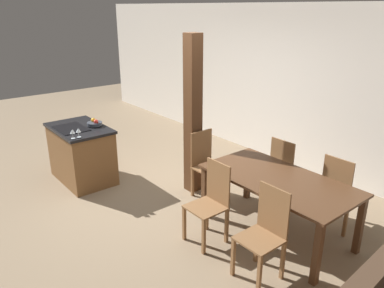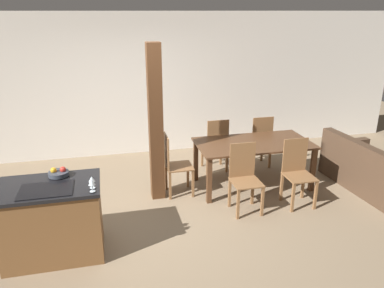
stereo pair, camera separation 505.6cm
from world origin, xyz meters
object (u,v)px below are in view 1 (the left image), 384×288
Objects in this scene: dining_chair_near_left at (211,201)px; dining_chair_far_right at (340,192)px; dining_chair_head_end at (206,163)px; timber_post at (193,116)px; wine_glass_near at (72,132)px; dining_chair_near_right at (265,232)px; dining_chair_far_left at (286,170)px; fruit_bowl at (95,123)px; kitchen_island at (82,154)px; dining_table at (278,185)px; wine_glass_middle at (78,131)px.

dining_chair_far_right is (0.82, 1.39, 0.00)m from dining_chair_near_left.
dining_chair_head_end is 0.70m from timber_post.
wine_glass_near is 0.14× the size of dining_chair_near_right.
dining_chair_near_left is 1.39m from dining_chair_far_left.
fruit_bowl is 1.87m from dining_chair_head_end.
dining_chair_far_right is at bearing 20.42° from timber_post.
dining_chair_far_right is at bearing 59.58° from dining_chair_near_left.
dining_chair_far_right is (2.85, 2.17, -0.49)m from wine_glass_near.
dining_chair_far_right reaches higher than kitchen_island.
dining_chair_far_right is at bearing 27.18° from fruit_bowl.
dining_chair_far_right is at bearing 29.41° from kitchen_island.
dining_chair_head_end is at bearing 51.89° from wine_glass_near.
dining_chair_far_left is at bearing 46.84° from wine_glass_near.
dining_chair_far_left is (-0.41, 0.69, -0.14)m from dining_table.
timber_post is (-1.55, -0.03, 0.51)m from dining_table.
timber_post is at bearing 97.33° from dining_chair_head_end.
wine_glass_middle is at bearing 45.68° from dining_chair_far_left.
wine_glass_middle is (0.49, -0.20, 0.55)m from kitchen_island.
fruit_bowl is at bearing 65.38° from kitchen_island.
dining_chair_near_right reaches higher than dining_table.
dining_table is 1.87× the size of dining_chair_far_left.
dining_chair_far_right is 1.83m from dining_chair_head_end.
fruit_bowl is at bearing 34.47° from dining_chair_far_left.
dining_chair_near_right is 1.00× the size of dining_chair_far_right.
dining_chair_near_right is at bearing 4.79° from fruit_bowl.
dining_chair_near_right is at bearing -112.31° from dining_chair_head_end.
dining_chair_head_end reaches higher than kitchen_island.
dining_chair_far_right reaches higher than dining_table.
timber_post is at bearing 56.65° from wine_glass_middle.
dining_chair_near_right is at bearing 8.36° from kitchen_island.
wine_glass_middle is at bearing -166.34° from dining_chair_near_right.
dining_chair_near_left reaches higher than dining_table.
timber_post is (0.89, 1.44, 0.16)m from wine_glass_near.
wine_glass_middle reaches higher than kitchen_island.
kitchen_island is 1.93m from timber_post.
dining_table is at bearing 59.58° from dining_chair_far_right.
dining_table is at bearing 29.61° from wine_glass_middle.
dining_chair_near_left and dining_chair_far_right have the same top height.
fruit_bowl is at bearing -143.87° from timber_post.
dining_chair_head_end is at bearing 22.31° from dining_chair_far_right.
dining_chair_head_end is at bearing 35.82° from kitchen_island.
fruit_bowl reaches higher than dining_chair_near_right.
kitchen_island is 0.49× the size of timber_post.
kitchen_island is 0.79m from wine_glass_near.
kitchen_island reaches higher than dining_table.
dining_table is (2.83, 0.97, -0.28)m from fruit_bowl.
timber_post is at bearing -178.74° from dining_table.
dining_chair_far_right is 2.19m from timber_post.
wine_glass_middle is 0.14× the size of dining_chair_near_right.
wine_glass_near is 2.87m from dining_table.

